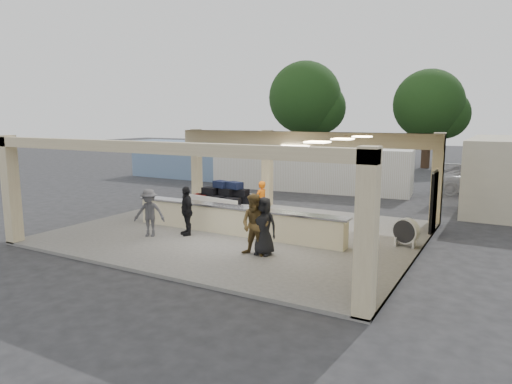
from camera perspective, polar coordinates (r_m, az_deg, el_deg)
The scene contains 16 objects.
ground at distance 16.38m, azimuth -1.76°, elevation -5.21°, with size 120.00×120.00×0.00m, color #252527.
pavilion at distance 16.56m, azimuth 0.03°, elevation -0.27°, with size 12.01×10.00×3.55m.
baggage_counter at distance 15.83m, azimuth -2.71°, elevation -3.54°, with size 8.20×0.58×0.98m.
luggage_cart at distance 18.18m, azimuth -3.91°, elevation -0.83°, with size 2.80×1.98×1.51m.
drum_fan at distance 15.08m, azimuth 18.23°, elevation -4.68°, with size 0.85×0.48×0.90m.
baggage_handler at distance 17.52m, azimuth 0.63°, elevation -1.23°, with size 0.59×0.32×1.61m, color #DC5F0B.
passenger_a at distance 13.25m, azimuth -0.10°, elevation -4.17°, with size 0.89×0.39×1.83m, color brown.
passenger_b at distance 15.80m, azimuth -8.68°, elevation -2.33°, with size 0.99×0.36×1.69m, color black.
passenger_c at distance 15.87m, azimuth -13.19°, elevation -2.54°, with size 1.05×0.37×1.62m, color #47474B.
passenger_d at distance 13.38m, azimuth 0.94°, elevation -4.27°, with size 0.84×0.34×1.72m, color black.
car_white_a at distance 27.19m, azimuth 26.73°, elevation 1.07°, with size 2.29×4.84×1.38m, color silver.
car_dark at distance 29.73m, azimuth 26.29°, elevation 1.69°, with size 1.42×4.03×1.34m, color black.
container_white at distance 26.20m, azimuth 6.65°, elevation 2.89°, with size 11.22×2.24×2.43m, color silver.
container_blue at distance 31.41m, azimuth -7.44°, elevation 3.99°, with size 9.67×2.32×2.51m, color #6F89B1.
tree_left at distance 40.97m, azimuth 6.64°, elevation 11.28°, with size 6.60×6.30×9.00m.
tree_mid at distance 40.18m, azimuth 21.24°, elevation 9.87°, with size 6.00×5.60×8.00m.
Camera 1 is at (8.21, -13.58, 4.08)m, focal length 32.00 mm.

